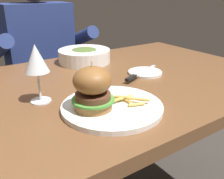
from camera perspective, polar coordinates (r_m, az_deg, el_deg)
dining_table at (r=0.92m, az=-4.53°, el=-3.80°), size 1.43×0.81×0.74m
main_plate at (r=0.70m, az=0.02°, el=-3.94°), size 0.28×0.28×0.01m
burger_sandwich at (r=0.65m, az=-4.43°, el=0.31°), size 0.11×0.11×0.13m
fries_pile at (r=0.71m, az=3.11°, el=-2.18°), size 0.09×0.12×0.02m
wine_glass at (r=0.73m, az=-16.94°, el=6.40°), size 0.07×0.07×0.17m
bread_plate at (r=0.99m, az=7.58°, el=3.87°), size 0.13×0.13×0.01m
table_knife at (r=0.95m, az=6.20°, el=3.58°), size 0.21×0.10×0.01m
soup_bowl at (r=1.14m, az=-6.32°, el=7.76°), size 0.23×0.23×0.06m
diner_person at (r=1.55m, az=-15.50°, el=2.93°), size 0.51×0.36×1.18m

